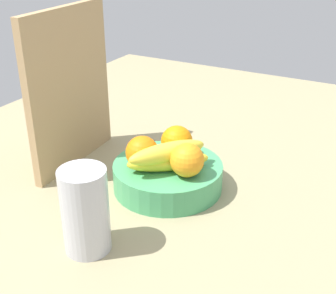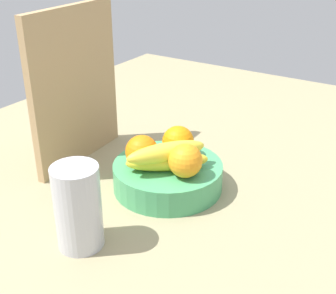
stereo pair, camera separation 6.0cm
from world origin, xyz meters
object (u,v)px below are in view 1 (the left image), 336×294
orange_front_right (142,152)px  thermos_tumbler (85,211)px  banana_bunch (167,157)px  orange_center (187,160)px  fruit_bowl (168,176)px  orange_front_left (177,141)px  cutting_board (70,89)px

orange_front_right → thermos_tumbler: 21.00cm
banana_bunch → orange_center: bearing=-90.1°
fruit_bowl → orange_center: 8.76cm
banana_bunch → orange_front_left: bearing=10.6°
orange_front_right → orange_center: (1.38, -9.62, 0.00)cm
orange_front_right → thermos_tumbler: bearing=-175.9°
orange_center → thermos_tumbler: 23.75cm
thermos_tumbler → orange_center: bearing=-20.0°
cutting_board → thermos_tumbler: cutting_board is taller
orange_front_left → orange_center: size_ratio=1.00×
cutting_board → fruit_bowl: bearing=-94.2°
orange_front_left → banana_bunch: 6.84cm
banana_bunch → thermos_tumbler: size_ratio=1.05×
cutting_board → thermos_tumbler: (-25.07, -22.83, -10.25)cm
banana_bunch → cutting_board: 28.07cm
cutting_board → thermos_tumbler: bearing=-141.0°
cutting_board → thermos_tumbler: 35.42cm
banana_bunch → thermos_tumbler: (-22.28, 3.54, -1.03)cm
thermos_tumbler → orange_front_left: bearing=-4.5°
orange_front_left → cutting_board: (-3.93, 25.11, 8.87)cm
orange_center → orange_front_left: bearing=40.9°
orange_front_right → thermos_tumbler: size_ratio=0.44×
banana_bunch → thermos_tumbler: bearing=171.0°
orange_front_left → thermos_tumbler: thermos_tumbler is taller
fruit_bowl → orange_front_left: orange_front_left is taller
banana_bunch → thermos_tumbler: 22.59cm
orange_front_left → banana_bunch: bearing=-169.4°
orange_front_left → banana_bunch: size_ratio=0.42×
orange_front_left → cutting_board: bearing=98.9°
banana_bunch → cutting_board: (2.78, 26.37, 9.22)cm
banana_bunch → thermos_tumbler: thermos_tumbler is taller
fruit_bowl → banana_bunch: 6.48cm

